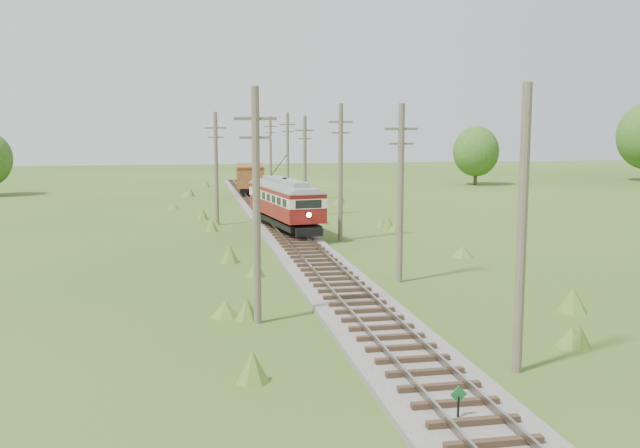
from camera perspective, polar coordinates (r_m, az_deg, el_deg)
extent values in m
cube|color=#605B54|center=(49.69, -2.71, -0.75)|extent=(3.60, 96.00, 0.25)
cube|color=#726659|center=(49.54, -3.54, -0.36)|extent=(0.08, 96.00, 0.17)
cube|color=#726659|center=(49.74, -1.90, -0.31)|extent=(0.08, 96.00, 0.17)
cube|color=#2D2116|center=(49.66, -2.72, -0.51)|extent=(2.40, 96.00, 0.16)
cylinder|color=black|center=(18.85, 10.99, -14.51)|extent=(0.06, 0.06, 0.80)
cube|color=#166728|center=(18.68, 11.02, -13.23)|extent=(0.45, 0.03, 0.45)
cube|color=black|center=(50.19, -2.82, 0.30)|extent=(3.52, 10.03, 0.40)
cube|color=maroon|center=(50.08, -2.83, 1.31)|extent=(4.02, 10.93, 0.98)
cube|color=beige|center=(50.00, -2.83, 2.22)|extent=(4.05, 10.99, 0.62)
cube|color=black|center=(50.00, -2.83, 2.22)|extent=(4.00, 10.52, 0.49)
cube|color=maroon|center=(49.96, -2.84, 2.73)|extent=(4.02, 10.93, 0.27)
cube|color=gray|center=(49.93, -2.84, 3.07)|extent=(4.08, 11.05, 0.34)
cube|color=gray|center=(49.91, -2.84, 3.42)|extent=(2.27, 8.09, 0.36)
sphere|color=#FFF2BF|center=(44.92, -0.90, 0.74)|extent=(0.32, 0.32, 0.32)
cylinder|color=black|center=(51.38, -3.35, 4.66)|extent=(0.65, 4.11, 1.72)
cylinder|color=black|center=(46.17, -2.21, -0.41)|extent=(0.21, 0.72, 0.71)
cylinder|color=black|center=(46.57, -0.64, -0.33)|extent=(0.21, 0.72, 0.71)
cylinder|color=black|center=(53.89, -4.70, 0.76)|extent=(0.21, 0.72, 0.71)
cylinder|color=black|center=(54.24, -3.34, 0.81)|extent=(0.21, 0.72, 0.71)
cube|color=black|center=(77.18, -5.61, 2.88)|extent=(2.76, 7.75, 0.53)
cube|color=maroon|center=(77.08, -5.62, 3.86)|extent=(3.37, 8.63, 2.11)
cube|color=maroon|center=(77.01, -5.63, 4.68)|extent=(3.44, 8.81, 0.13)
cylinder|color=black|center=(74.65, -6.19, 2.75)|extent=(0.19, 0.85, 0.85)
cylinder|color=black|center=(74.67, -4.97, 2.77)|extent=(0.19, 0.85, 0.85)
cylinder|color=black|center=(79.70, -6.21, 3.07)|extent=(0.19, 0.85, 0.85)
cylinder|color=black|center=(79.72, -5.06, 3.08)|extent=(0.19, 0.85, 0.85)
cone|color=gray|center=(63.82, -1.56, 1.63)|extent=(3.44, 3.44, 1.29)
cone|color=gray|center=(62.93, -0.63, 1.30)|extent=(1.94, 1.94, 0.75)
cylinder|color=brown|center=(22.23, 15.85, -0.54)|extent=(0.30, 0.30, 8.80)
cylinder|color=brown|center=(34.34, 6.46, 2.39)|extent=(0.30, 0.30, 8.60)
cube|color=brown|center=(34.19, 6.54, 7.57)|extent=(1.60, 0.12, 0.12)
cube|color=brown|center=(34.20, 6.52, 6.40)|extent=(1.20, 0.10, 0.10)
cylinder|color=brown|center=(46.84, 1.65, 4.12)|extent=(0.30, 0.30, 9.00)
cube|color=brown|center=(46.74, 1.67, 8.16)|extent=(1.60, 0.12, 0.12)
cube|color=brown|center=(46.75, 1.67, 7.30)|extent=(1.20, 0.10, 0.10)
cylinder|color=brown|center=(59.57, -1.21, 4.62)|extent=(0.30, 0.30, 8.40)
cube|color=brown|center=(59.48, -1.22, 7.51)|extent=(1.60, 0.12, 0.12)
cube|color=brown|center=(59.48, -1.22, 6.84)|extent=(1.20, 0.10, 0.10)
cylinder|color=brown|center=(72.45, -2.60, 5.38)|extent=(0.30, 0.30, 8.90)
cube|color=brown|center=(72.38, -2.62, 7.95)|extent=(1.60, 0.12, 0.12)
cube|color=brown|center=(72.39, -2.62, 7.40)|extent=(1.20, 0.10, 0.10)
cylinder|color=brown|center=(85.31, -3.97, 5.67)|extent=(0.30, 0.30, 8.70)
cube|color=brown|center=(85.25, -3.99, 7.79)|extent=(1.60, 0.12, 0.12)
cube|color=brown|center=(85.25, -3.99, 7.32)|extent=(1.20, 0.10, 0.10)
cylinder|color=brown|center=(26.96, -5.11, 1.36)|extent=(0.30, 0.30, 9.00)
cube|color=brown|center=(26.79, -5.19, 8.39)|extent=(1.60, 0.12, 0.12)
cube|color=brown|center=(26.79, -5.18, 6.90)|extent=(1.20, 0.10, 0.10)
cylinder|color=brown|center=(54.81, -8.30, 4.37)|extent=(0.30, 0.30, 8.60)
cube|color=brown|center=(54.71, -8.36, 7.61)|extent=(1.60, 0.12, 0.12)
cube|color=brown|center=(54.72, -8.35, 6.88)|extent=(1.20, 0.10, 0.10)
cylinder|color=#38281C|center=(94.36, 12.32, 3.83)|extent=(0.50, 0.50, 2.52)
ellipsoid|color=#295018|center=(94.20, 12.37, 5.70)|extent=(5.88, 5.88, 6.47)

